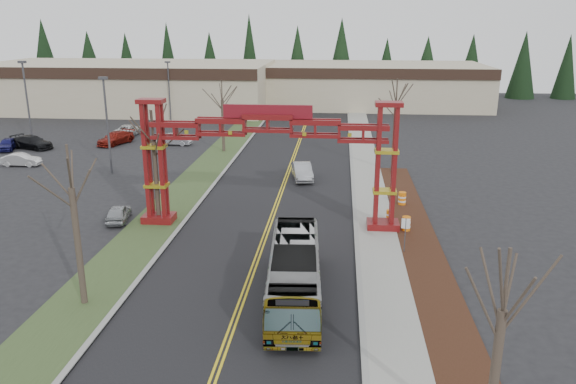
# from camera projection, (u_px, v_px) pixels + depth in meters

# --- Properties ---
(ground) EXTENTS (200.00, 200.00, 0.00)m
(ground) POSITION_uv_depth(u_px,v_px,m) (213.00, 380.00, 22.72)
(ground) COLOR black
(ground) RESTS_ON ground
(road) EXTENTS (12.00, 110.00, 0.02)m
(road) POSITION_uv_depth(u_px,v_px,m) (279.00, 196.00, 46.54)
(road) COLOR black
(road) RESTS_ON ground
(lane_line_left) EXTENTS (0.12, 100.00, 0.01)m
(lane_line_left) POSITION_uv_depth(u_px,v_px,m) (278.00, 196.00, 46.55)
(lane_line_left) COLOR yellow
(lane_line_left) RESTS_ON road
(lane_line_right) EXTENTS (0.12, 100.00, 0.01)m
(lane_line_right) POSITION_uv_depth(u_px,v_px,m) (281.00, 196.00, 46.53)
(lane_line_right) COLOR yellow
(lane_line_right) RESTS_ON road
(curb_right) EXTENTS (0.30, 110.00, 0.15)m
(curb_right) POSITION_uv_depth(u_px,v_px,m) (354.00, 198.00, 45.98)
(curb_right) COLOR gray
(curb_right) RESTS_ON ground
(sidewalk_right) EXTENTS (2.60, 110.00, 0.14)m
(sidewalk_right) POSITION_uv_depth(u_px,v_px,m) (372.00, 198.00, 45.85)
(sidewalk_right) COLOR gray
(sidewalk_right) RESTS_ON ground
(landscape_strip) EXTENTS (2.60, 50.00, 0.12)m
(landscape_strip) POSITION_uv_depth(u_px,v_px,m) (432.00, 280.00, 31.33)
(landscape_strip) COLOR #321B10
(landscape_strip) RESTS_ON ground
(grass_median) EXTENTS (4.00, 110.00, 0.08)m
(grass_median) POSITION_uv_depth(u_px,v_px,m) (185.00, 193.00, 47.24)
(grass_median) COLOR #374C26
(grass_median) RESTS_ON ground
(curb_left) EXTENTS (0.30, 110.00, 0.15)m
(curb_left) POSITION_uv_depth(u_px,v_px,m) (207.00, 194.00, 47.07)
(curb_left) COLOR gray
(curb_left) RESTS_ON ground
(gateway_arch) EXTENTS (18.20, 1.60, 8.90)m
(gateway_arch) POSITION_uv_depth(u_px,v_px,m) (268.00, 143.00, 38.14)
(gateway_arch) COLOR #5F0C11
(gateway_arch) RESTS_ON ground
(retail_building_west) EXTENTS (46.00, 22.30, 7.50)m
(retail_building_west) POSITION_uv_depth(u_px,v_px,m) (130.00, 86.00, 92.85)
(retail_building_west) COLOR #BBAF8F
(retail_building_west) RESTS_ON ground
(retail_building_east) EXTENTS (38.00, 20.30, 7.00)m
(retail_building_east) POSITION_uv_depth(u_px,v_px,m) (371.00, 85.00, 96.99)
(retail_building_east) COLOR #BBAF8F
(retail_building_east) RESTS_ON ground
(conifer_treeline) EXTENTS (116.10, 5.60, 13.00)m
(conifer_treeline) POSITION_uv_depth(u_px,v_px,m) (318.00, 62.00, 108.47)
(conifer_treeline) COLOR black
(conifer_treeline) RESTS_ON ground
(transit_bus) EXTENTS (3.17, 10.86, 2.99)m
(transit_bus) POSITION_uv_depth(u_px,v_px,m) (294.00, 273.00, 28.88)
(transit_bus) COLOR #979A9E
(transit_bus) RESTS_ON ground
(silver_sedan) EXTENTS (2.40, 4.79, 1.51)m
(silver_sedan) POSITION_uv_depth(u_px,v_px,m) (302.00, 171.00, 51.47)
(silver_sedan) COLOR #A5A8AD
(silver_sedan) RESTS_ON ground
(parked_car_near_a) EXTENTS (2.06, 3.78, 1.22)m
(parked_car_near_a) POSITION_uv_depth(u_px,v_px,m) (119.00, 213.00, 40.67)
(parked_car_near_a) COLOR #9A9DA1
(parked_car_near_a) RESTS_ON ground
(parked_car_near_b) EXTENTS (3.89, 1.49, 1.27)m
(parked_car_near_b) POSITION_uv_depth(u_px,v_px,m) (21.00, 160.00, 56.32)
(parked_car_near_b) COLOR silver
(parked_car_near_b) RESTS_ON ground
(parked_car_mid_a) EXTENTS (3.60, 5.51, 1.48)m
(parked_car_mid_a) POSITION_uv_depth(u_px,v_px,m) (116.00, 138.00, 66.25)
(parked_car_mid_a) COLOR maroon
(parked_car_mid_a) RESTS_ON ground
(parked_car_mid_b) EXTENTS (2.60, 4.24, 1.35)m
(parked_car_mid_b) POSITION_uv_depth(u_px,v_px,m) (8.00, 144.00, 63.32)
(parked_car_mid_b) COLOR navy
(parked_car_mid_b) RESTS_ON ground
(parked_car_far_a) EXTENTS (4.09, 1.57, 1.33)m
(parked_car_far_a) POSITION_uv_depth(u_px,v_px,m) (174.00, 139.00, 65.90)
(parked_car_far_a) COLOR #AEAFB6
(parked_car_far_a) RESTS_ON ground
(parked_car_far_b) EXTENTS (2.39, 5.10, 1.41)m
(parked_car_far_b) POSITION_uv_depth(u_px,v_px,m) (128.00, 130.00, 71.40)
(parked_car_far_b) COLOR silver
(parked_car_far_b) RESTS_ON ground
(parked_car_far_c) EXTENTS (5.51, 3.67, 1.48)m
(parked_car_far_c) POSITION_uv_depth(u_px,v_px,m) (32.00, 142.00, 63.96)
(parked_car_far_c) COLOR black
(parked_car_far_c) RESTS_ON ground
(bare_tree_median_near) EXTENTS (3.25, 3.25, 8.36)m
(bare_tree_median_near) POSITION_uv_depth(u_px,v_px,m) (71.00, 189.00, 27.06)
(bare_tree_median_near) COLOR #382D26
(bare_tree_median_near) RESTS_ON ground
(bare_tree_median_mid) EXTENTS (3.27, 3.27, 8.12)m
(bare_tree_median_mid) POSITION_uv_depth(u_px,v_px,m) (154.00, 142.00, 38.85)
(bare_tree_median_mid) COLOR #382D26
(bare_tree_median_mid) RESTS_ON ground
(bare_tree_median_far) EXTENTS (3.26, 3.26, 7.92)m
(bare_tree_median_far) POSITION_uv_depth(u_px,v_px,m) (222.00, 100.00, 61.03)
(bare_tree_median_far) COLOR #382D26
(bare_tree_median_far) RESTS_ON ground
(bare_tree_right_near) EXTENTS (3.17, 3.17, 7.43)m
(bare_tree_right_near) POSITION_uv_depth(u_px,v_px,m) (503.00, 311.00, 17.34)
(bare_tree_right_near) COLOR #382D26
(bare_tree_right_near) RESTS_ON ground
(bare_tree_right_far) EXTENTS (3.47, 3.47, 8.90)m
(bare_tree_right_far) POSITION_uv_depth(u_px,v_px,m) (396.00, 104.00, 52.16)
(bare_tree_right_far) COLOR #382D26
(bare_tree_right_far) RESTS_ON ground
(light_pole_near) EXTENTS (0.79, 0.39, 9.10)m
(light_pole_near) POSITION_uv_depth(u_px,v_px,m) (107.00, 118.00, 52.28)
(light_pole_near) COLOR #3F3F44
(light_pole_near) RESTS_ON ground
(light_pole_mid) EXTENTS (0.85, 0.42, 9.75)m
(light_pole_mid) POSITION_uv_depth(u_px,v_px,m) (27.00, 98.00, 63.58)
(light_pole_mid) COLOR #3F3F44
(light_pole_mid) RESTS_ON ground
(light_pole_far) EXTENTS (0.74, 0.37, 8.54)m
(light_pole_far) POSITION_uv_depth(u_px,v_px,m) (169.00, 87.00, 80.75)
(light_pole_far) COLOR #3F3F44
(light_pole_far) RESTS_ON ground
(street_sign) EXTENTS (0.52, 0.07, 2.30)m
(street_sign) POSITION_uv_depth(u_px,v_px,m) (405.00, 229.00, 34.65)
(street_sign) COLOR #3F3F44
(street_sign) RESTS_ON ground
(barrel_south) EXTENTS (0.60, 0.60, 1.10)m
(barrel_south) POSITION_uv_depth(u_px,v_px,m) (406.00, 224.00, 38.57)
(barrel_south) COLOR orange
(barrel_south) RESTS_ON ground
(barrel_mid) EXTENTS (0.51, 0.51, 0.94)m
(barrel_mid) POSITION_uv_depth(u_px,v_px,m) (390.00, 216.00, 40.41)
(barrel_mid) COLOR orange
(barrel_mid) RESTS_ON ground
(barrel_north) EXTENTS (0.60, 0.60, 1.12)m
(barrel_north) POSITION_uv_depth(u_px,v_px,m) (402.00, 199.00, 44.06)
(barrel_north) COLOR orange
(barrel_north) RESTS_ON ground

